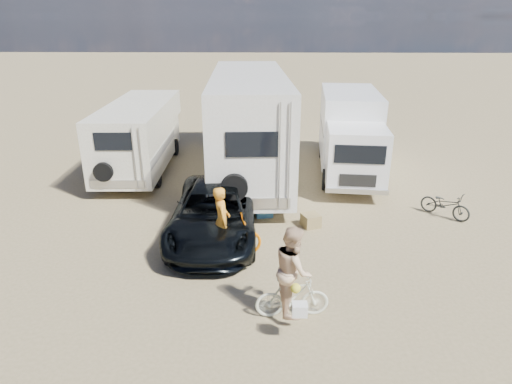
{
  "coord_description": "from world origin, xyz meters",
  "views": [
    {
      "loc": [
        0.23,
        -9.42,
        5.82
      ],
      "look_at": [
        -0.04,
        1.8,
        1.3
      ],
      "focal_mm": 30.62,
      "sensor_mm": 36.0,
      "label": 1
    }
  ],
  "objects_px": {
    "bike_woman": "(292,297)",
    "bike_parked": "(445,204)",
    "crate": "(311,220)",
    "rv_main": "(249,126)",
    "bike_man": "(222,238)",
    "box_truck": "(350,135)",
    "cooler": "(264,210)",
    "dark_suv": "(215,212)",
    "rider_man": "(222,226)",
    "rv_left": "(140,138)",
    "rider_woman": "(293,277)"
  },
  "relations": [
    {
      "from": "bike_man",
      "to": "cooler",
      "type": "xyz_separation_m",
      "value": [
        1.06,
        2.51,
        -0.33
      ]
    },
    {
      "from": "rv_main",
      "to": "dark_suv",
      "type": "xyz_separation_m",
      "value": [
        -0.77,
        -5.14,
        -1.24
      ]
    },
    {
      "from": "rider_man",
      "to": "crate",
      "type": "distance_m",
      "value": 3.14
    },
    {
      "from": "rider_woman",
      "to": "cooler",
      "type": "bearing_deg",
      "value": 1.43
    },
    {
      "from": "dark_suv",
      "to": "bike_woman",
      "type": "height_order",
      "value": "dark_suv"
    },
    {
      "from": "box_truck",
      "to": "cooler",
      "type": "relative_size",
      "value": 12.78
    },
    {
      "from": "rv_left",
      "to": "cooler",
      "type": "distance_m",
      "value": 6.74
    },
    {
      "from": "rv_main",
      "to": "bike_man",
      "type": "height_order",
      "value": "rv_main"
    },
    {
      "from": "dark_suv",
      "to": "bike_woman",
      "type": "distance_m",
      "value": 4.14
    },
    {
      "from": "bike_parked",
      "to": "cooler",
      "type": "bearing_deg",
      "value": 134.91
    },
    {
      "from": "rider_man",
      "to": "cooler",
      "type": "bearing_deg",
      "value": -35.22
    },
    {
      "from": "rider_woman",
      "to": "crate",
      "type": "bearing_deg",
      "value": -16.16
    },
    {
      "from": "bike_woman",
      "to": "bike_parked",
      "type": "bearing_deg",
      "value": -50.6
    },
    {
      "from": "bike_woman",
      "to": "crate",
      "type": "height_order",
      "value": "bike_woman"
    },
    {
      "from": "rv_left",
      "to": "box_truck",
      "type": "bearing_deg",
      "value": -3.29
    },
    {
      "from": "bike_woman",
      "to": "rider_woman",
      "type": "relative_size",
      "value": 0.81
    },
    {
      "from": "rider_woman",
      "to": "bike_parked",
      "type": "relative_size",
      "value": 1.22
    },
    {
      "from": "rider_man",
      "to": "rider_woman",
      "type": "distance_m",
      "value": 2.92
    },
    {
      "from": "bike_man",
      "to": "crate",
      "type": "bearing_deg",
      "value": -65.62
    },
    {
      "from": "dark_suv",
      "to": "rider_woman",
      "type": "distance_m",
      "value": 4.14
    },
    {
      "from": "bike_man",
      "to": "dark_suv",
      "type": "bearing_deg",
      "value": 2.67
    },
    {
      "from": "dark_suv",
      "to": "cooler",
      "type": "distance_m",
      "value": 1.96
    },
    {
      "from": "rv_main",
      "to": "bike_man",
      "type": "xyz_separation_m",
      "value": [
        -0.44,
        -6.37,
        -1.41
      ]
    },
    {
      "from": "box_truck",
      "to": "cooler",
      "type": "distance_m",
      "value": 5.48
    },
    {
      "from": "cooler",
      "to": "crate",
      "type": "relative_size",
      "value": 1.06
    },
    {
      "from": "rv_main",
      "to": "bike_man",
      "type": "bearing_deg",
      "value": -97.2
    },
    {
      "from": "cooler",
      "to": "box_truck",
      "type": "bearing_deg",
      "value": 41.15
    },
    {
      "from": "rv_left",
      "to": "crate",
      "type": "bearing_deg",
      "value": -40.25
    },
    {
      "from": "bike_parked",
      "to": "rv_main",
      "type": "bearing_deg",
      "value": 102.76
    },
    {
      "from": "rv_left",
      "to": "rider_man",
      "type": "relative_size",
      "value": 3.79
    },
    {
      "from": "rv_left",
      "to": "bike_parked",
      "type": "distance_m",
      "value": 11.47
    },
    {
      "from": "crate",
      "to": "rider_man",
      "type": "bearing_deg",
      "value": -143.31
    },
    {
      "from": "box_truck",
      "to": "bike_parked",
      "type": "xyz_separation_m",
      "value": [
        2.32,
        -4.05,
        -1.13
      ]
    },
    {
      "from": "bike_man",
      "to": "rider_woman",
      "type": "relative_size",
      "value": 1.08
    },
    {
      "from": "crate",
      "to": "rv_main",
      "type": "bearing_deg",
      "value": 113.85
    },
    {
      "from": "box_truck",
      "to": "rider_woman",
      "type": "distance_m",
      "value": 9.48
    },
    {
      "from": "bike_woman",
      "to": "bike_parked",
      "type": "height_order",
      "value": "bike_woman"
    },
    {
      "from": "bike_man",
      "to": "bike_woman",
      "type": "height_order",
      "value": "bike_man"
    },
    {
      "from": "rv_main",
      "to": "bike_woman",
      "type": "xyz_separation_m",
      "value": [
        1.22,
        -8.77,
        -1.49
      ]
    },
    {
      "from": "rv_main",
      "to": "bike_woman",
      "type": "bearing_deg",
      "value": -85.25
    },
    {
      "from": "rider_woman",
      "to": "bike_parked",
      "type": "xyz_separation_m",
      "value": [
        5.02,
        5.02,
        -0.54
      ]
    },
    {
      "from": "rider_man",
      "to": "cooler",
      "type": "xyz_separation_m",
      "value": [
        1.06,
        2.51,
        -0.68
      ]
    },
    {
      "from": "dark_suv",
      "to": "bike_man",
      "type": "bearing_deg",
      "value": -75.68
    },
    {
      "from": "rider_woman",
      "to": "crate",
      "type": "distance_m",
      "value": 4.36
    },
    {
      "from": "rv_left",
      "to": "crate",
      "type": "xyz_separation_m",
      "value": [
        6.38,
        -5.07,
        -1.15
      ]
    },
    {
      "from": "bike_man",
      "to": "bike_woman",
      "type": "bearing_deg",
      "value": -157.41
    },
    {
      "from": "rider_man",
      "to": "bike_parked",
      "type": "xyz_separation_m",
      "value": [
        6.69,
        2.63,
        -0.47
      ]
    },
    {
      "from": "rv_main",
      "to": "rider_man",
      "type": "distance_m",
      "value": 6.47
    },
    {
      "from": "bike_man",
      "to": "bike_woman",
      "type": "xyz_separation_m",
      "value": [
        1.67,
        -2.39,
        -0.07
      ]
    },
    {
      "from": "dark_suv",
      "to": "rider_woman",
      "type": "height_order",
      "value": "rider_woman"
    }
  ]
}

